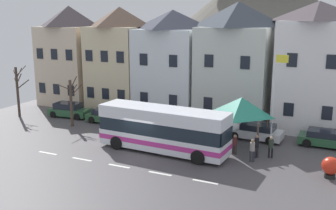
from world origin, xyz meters
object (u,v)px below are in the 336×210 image
at_px(parked_car_02, 69,110).
at_px(bare_tree_01, 71,101).
at_px(townhouse_02, 173,62).
at_px(harbour_buoy, 331,166).
at_px(public_bench, 217,129).
at_px(townhouse_01, 121,58).
at_px(townhouse_04, 315,66).
at_px(pedestrian_00, 257,145).
at_px(townhouse_03, 236,62).
at_px(flagpole, 274,95).
at_px(townhouse_00, 71,56).
at_px(parked_car_00, 109,116).
at_px(pedestrian_01, 235,144).
at_px(bus_shelter, 241,107).
at_px(pedestrian_03, 271,145).
at_px(transit_bus, 163,130).
at_px(bare_tree_00, 18,90).
at_px(pedestrian_02, 252,148).
at_px(parked_car_03, 256,131).
at_px(parked_car_01, 327,139).
at_px(hilltop_castle, 261,20).

distance_m(parked_car_02, bare_tree_01, 3.89).
xyz_separation_m(townhouse_02, harbour_buoy, (15.52, -11.15, -4.37)).
height_order(public_bench, bare_tree_01, bare_tree_01).
xyz_separation_m(townhouse_01, parked_car_02, (-2.59, -5.53, -4.61)).
bearing_deg(townhouse_04, pedestrian_00, -105.23).
relative_size(townhouse_02, townhouse_03, 0.94).
relative_size(townhouse_04, flagpole, 1.54).
bearing_deg(harbour_buoy, townhouse_00, 158.97).
distance_m(townhouse_00, parked_car_00, 11.10).
bearing_deg(pedestrian_01, flagpole, 48.43).
height_order(townhouse_02, townhouse_04, townhouse_04).
height_order(townhouse_01, bus_shelter, townhouse_01).
height_order(parked_car_00, parked_car_02, parked_car_02).
bearing_deg(pedestrian_00, harbour_buoy, -18.43).
relative_size(townhouse_00, pedestrian_03, 6.86).
relative_size(transit_bus, parked_car_00, 2.24).
distance_m(bus_shelter, bare_tree_01, 15.08).
height_order(townhouse_00, parked_car_00, townhouse_00).
xyz_separation_m(pedestrian_03, public_bench, (-5.08, 3.86, -0.47)).
xyz_separation_m(pedestrian_03, bare_tree_00, (-24.50, 1.42, 1.72)).
height_order(townhouse_04, pedestrian_00, townhouse_04).
xyz_separation_m(townhouse_01, pedestrian_02, (16.43, -10.18, -4.33)).
xyz_separation_m(townhouse_01, harbour_buoy, (21.39, -10.90, -4.54)).
bearing_deg(flagpole, townhouse_02, 147.98).
height_order(parked_car_03, bare_tree_01, bare_tree_01).
relative_size(townhouse_03, public_bench, 7.12).
relative_size(pedestrian_03, bare_tree_00, 0.31).
bearing_deg(townhouse_03, bare_tree_01, -146.40).
bearing_deg(bus_shelter, transit_bus, -142.81).
distance_m(pedestrian_00, public_bench, 5.95).
xyz_separation_m(parked_car_03, pedestrian_01, (-0.59, -4.13, 0.13)).
xyz_separation_m(townhouse_02, townhouse_04, (13.28, 0.13, 0.32)).
distance_m(pedestrian_01, pedestrian_03, 2.49).
xyz_separation_m(townhouse_02, townhouse_03, (6.49, -0.05, 0.34)).
relative_size(townhouse_04, parked_car_00, 2.49).
distance_m(townhouse_00, parked_car_01, 27.79).
bearing_deg(townhouse_01, public_bench, -22.24).
bearing_deg(townhouse_00, parked_car_01, -9.12).
relative_size(public_bench, harbour_buoy, 1.15).
height_order(townhouse_02, parked_car_00, townhouse_02).
height_order(hilltop_castle, parked_car_01, hilltop_castle).
bearing_deg(bare_tree_01, flagpole, 4.48).
xyz_separation_m(hilltop_castle, pedestrian_00, (6.46, -30.62, -8.16)).
height_order(townhouse_03, bare_tree_00, townhouse_03).
relative_size(townhouse_03, bare_tree_01, 2.45).
bearing_deg(harbour_buoy, parked_car_03, 135.02).
bearing_deg(public_bench, townhouse_03, 89.98).
relative_size(townhouse_01, pedestrian_01, 7.26).
bearing_deg(public_bench, parked_car_03, -0.36).
distance_m(townhouse_03, transit_bus, 11.92).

